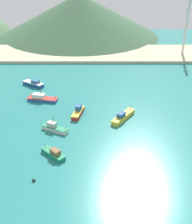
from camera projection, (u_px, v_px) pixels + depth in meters
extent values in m
cube|color=teal|center=(91.00, 184.00, 61.61)|extent=(260.00, 280.00, 0.50)
cube|color=gold|center=(123.00, 117.00, 85.06)|extent=(7.45, 9.39, 1.14)
cube|color=gold|center=(123.00, 115.00, 84.74)|extent=(7.60, 9.57, 0.20)
cube|color=#28568C|center=(121.00, 115.00, 83.50)|extent=(2.78, 3.03, 1.22)
cylinder|color=#4C3823|center=(131.00, 107.00, 87.62)|extent=(0.48, 0.61, 1.54)
cube|color=silver|center=(55.00, 129.00, 79.47)|extent=(7.65, 5.20, 0.94)
cube|color=#238C5B|center=(55.00, 127.00, 79.19)|extent=(7.80, 5.30, 0.20)
cube|color=#B2ADA3|center=(52.00, 124.00, 79.22)|extent=(2.90, 2.46, 1.23)
cylinder|color=#4C3823|center=(65.00, 129.00, 77.57)|extent=(0.56, 0.36, 1.28)
cylinder|color=#4C3823|center=(53.00, 119.00, 78.19)|extent=(0.10, 0.10, 2.20)
cube|color=red|center=(78.00, 113.00, 87.05)|extent=(3.67, 7.67, 1.18)
cube|color=gold|center=(78.00, 111.00, 86.72)|extent=(3.75, 7.82, 0.20)
cube|color=#28568C|center=(79.00, 107.00, 87.10)|extent=(2.08, 2.81, 1.50)
cube|color=#1E5BA8|center=(43.00, 99.00, 95.56)|extent=(9.95, 4.60, 0.82)
cube|color=red|center=(43.00, 98.00, 95.32)|extent=(10.15, 4.69, 0.20)
cube|color=silver|center=(39.00, 96.00, 95.15)|extent=(4.38, 2.87, 1.30)
cylinder|color=#4C3823|center=(55.00, 98.00, 94.39)|extent=(0.52, 0.21, 1.12)
cylinder|color=#4C3823|center=(40.00, 89.00, 93.74)|extent=(0.20, 0.20, 4.00)
cube|color=#14478C|center=(33.00, 84.00, 106.24)|extent=(8.31, 6.47, 1.14)
cube|color=white|center=(33.00, 82.00, 105.91)|extent=(8.47, 6.60, 0.20)
cube|color=#28568C|center=(35.00, 82.00, 105.14)|extent=(3.25, 2.99, 1.01)
cube|color=#198466|center=(53.00, 154.00, 69.68)|extent=(6.35, 6.17, 0.87)
cube|color=#238C5B|center=(53.00, 152.00, 69.42)|extent=(6.48, 6.30, 0.20)
cube|color=brown|center=(55.00, 152.00, 68.58)|extent=(2.85, 2.82, 1.13)
cylinder|color=#4C3823|center=(45.00, 146.00, 71.02)|extent=(0.47, 0.45, 1.18)
sphere|color=#232328|center=(34.00, 181.00, 62.07)|extent=(0.80, 0.80, 0.80)
cube|color=#C6B793|center=(94.00, 54.00, 138.25)|extent=(247.00, 25.85, 1.20)
cone|color=#3D6042|center=(79.00, 15.00, 165.19)|extent=(91.72, 91.72, 23.16)
cylinder|color=silver|center=(186.00, 28.00, 130.66)|extent=(1.09, 1.09, 26.25)
cylinder|color=silver|center=(189.00, 8.00, 126.60)|extent=(2.62, 0.55, 0.55)
cylinder|color=silver|center=(187.00, 21.00, 129.13)|extent=(0.55, 2.10, 0.55)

